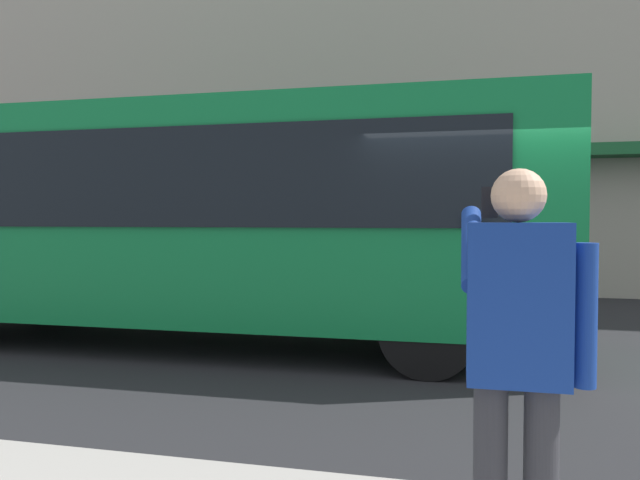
% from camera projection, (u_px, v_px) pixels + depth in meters
% --- Properties ---
extents(ground_plane, '(60.00, 60.00, 0.00)m').
position_uv_depth(ground_plane, '(485.00, 365.00, 6.70)').
color(ground_plane, '#232326').
extents(building_facade_far, '(28.00, 1.55, 12.00)m').
position_uv_depth(building_facade_far, '(476.00, 20.00, 13.09)').
color(building_facade_far, '#A89E8E').
rests_on(building_facade_far, ground_plane).
extents(red_bus, '(9.05, 2.54, 3.08)m').
position_uv_depth(red_bus, '(199.00, 216.00, 7.84)').
color(red_bus, '#0F7238').
rests_on(red_bus, ground_plane).
extents(pedestrian_photographer, '(0.53, 0.52, 1.70)m').
position_uv_depth(pedestrian_photographer, '(518.00, 342.00, 2.45)').
color(pedestrian_photographer, '#2D2D33').
rests_on(pedestrian_photographer, sidewalk_curb).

